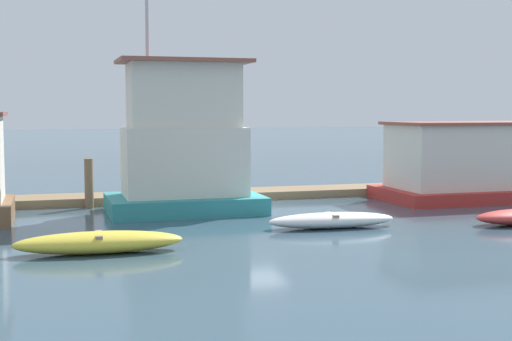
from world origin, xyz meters
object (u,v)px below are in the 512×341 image
dinghy_white (332,220)px  mooring_post_centre (89,183)px  houseboat_teal (184,147)px  houseboat_red (475,163)px  dinghy_yellow (99,242)px

dinghy_white → mooring_post_centre: size_ratio=2.23×
houseboat_teal → houseboat_red: (11.26, 0.28, -0.77)m
houseboat_red → dinghy_yellow: houseboat_red is taller
dinghy_yellow → dinghy_white: dinghy_yellow is taller
houseboat_red → mooring_post_centre: bearing=173.5°
houseboat_red → dinghy_yellow: 15.87m
houseboat_teal → mooring_post_centre: houseboat_teal is taller
dinghy_yellow → houseboat_teal: bearing=61.9°
houseboat_teal → mooring_post_centre: bearing=147.3°
houseboat_teal → dinghy_yellow: size_ratio=1.75×
houseboat_red → dinghy_white: 9.11m
dinghy_white → houseboat_teal: bearing=128.9°
mooring_post_centre → dinghy_yellow: bearing=-91.9°
houseboat_red → dinghy_yellow: (-14.50, -6.34, -1.13)m
dinghy_yellow → mooring_post_centre: size_ratio=2.35×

